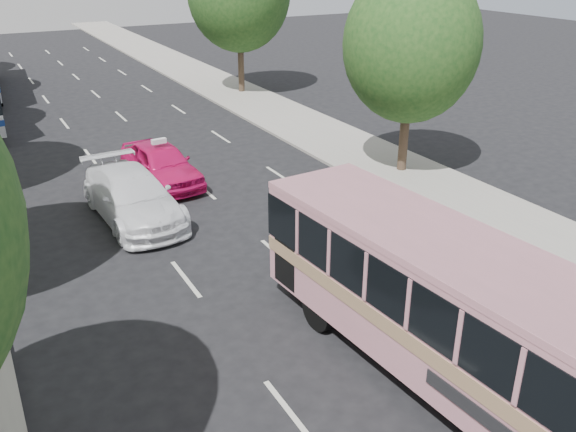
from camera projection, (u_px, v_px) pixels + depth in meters
ground at (321, 334)px, 14.36m from camera, size 120.00×120.00×0.00m
sidewalk_right at (264, 107)px, 34.06m from camera, size 4.00×90.00×0.12m
tree_right_near at (414, 39)px, 22.43m from camera, size 5.10×5.10×7.95m
pink_bus at (452, 300)px, 12.07m from camera, size 3.25×10.05×3.16m
pink_taxi at (161, 164)px, 23.04m from camera, size 2.31×4.84×1.60m
white_pickup at (133, 196)px, 20.07m from camera, size 2.53×5.66×1.61m
taxi_roof_sign at (159, 141)px, 22.68m from camera, size 0.56×0.23×0.18m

